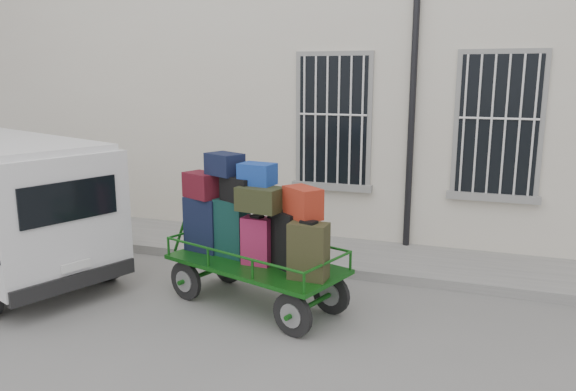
# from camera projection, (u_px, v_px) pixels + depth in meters

# --- Properties ---
(ground) EXTENTS (80.00, 80.00, 0.00)m
(ground) POSITION_uv_depth(u_px,v_px,m) (301.00, 310.00, 7.37)
(ground) COLOR slate
(ground) RESTS_ON ground
(building) EXTENTS (24.00, 5.15, 6.00)m
(building) POSITION_uv_depth(u_px,v_px,m) (383.00, 77.00, 11.81)
(building) COLOR beige
(building) RESTS_ON ground
(sidewalk) EXTENTS (24.00, 1.70, 0.15)m
(sidewalk) POSITION_uv_depth(u_px,v_px,m) (342.00, 255.00, 9.39)
(sidewalk) COLOR slate
(sidewalk) RESTS_ON ground
(luggage_cart) EXTENTS (2.84, 1.77, 2.01)m
(luggage_cart) POSITION_uv_depth(u_px,v_px,m) (252.00, 232.00, 7.32)
(luggage_cart) COLOR black
(luggage_cart) RESTS_ON ground
(van) EXTENTS (4.51, 3.13, 2.11)m
(van) POSITION_uv_depth(u_px,v_px,m) (1.00, 198.00, 8.45)
(van) COLOR white
(van) RESTS_ON ground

